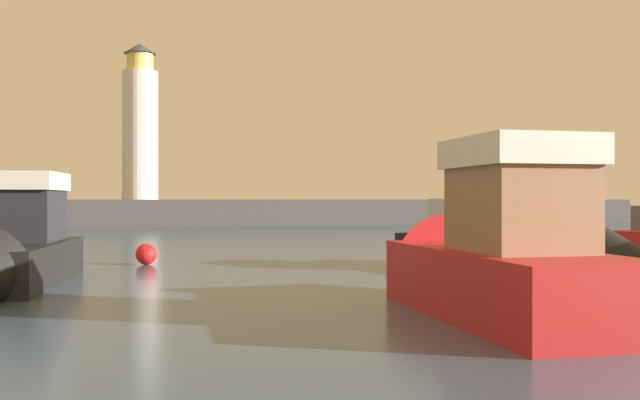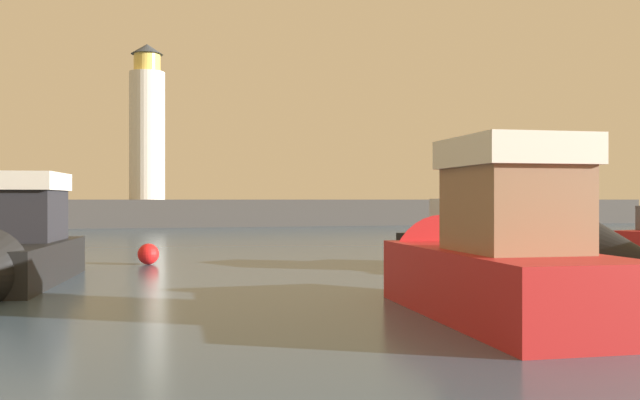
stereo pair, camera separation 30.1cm
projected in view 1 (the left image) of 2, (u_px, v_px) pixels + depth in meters
ground_plane at (240, 250)px, 32.55m from camera, size 220.00×220.00×0.00m
breakwater at (186, 213)px, 61.12m from camera, size 85.54×6.92×2.31m
lighthouse at (140, 126)px, 60.07m from camera, size 2.99×2.99×13.32m
motorboat_0 at (10, 250)px, 18.47m from camera, size 3.18×8.65×3.56m
motorboat_1 at (532, 248)px, 22.18m from camera, size 6.16×8.69×2.88m
motorboat_5 at (480, 258)px, 14.74m from camera, size 2.91×8.64×3.96m
mooring_buoy at (146, 254)px, 25.01m from camera, size 0.75×0.75×0.75m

